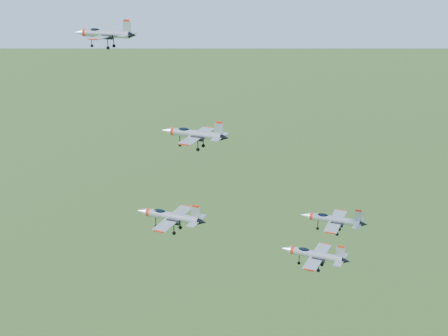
# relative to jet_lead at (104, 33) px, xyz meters

# --- Properties ---
(jet_lead) EXTENTS (12.09, 10.01, 3.23)m
(jet_lead) POSITION_rel_jet_lead_xyz_m (0.00, 0.00, 0.00)
(jet_lead) COLOR #A9AFB6
(jet_left_high) EXTENTS (12.21, 10.18, 3.26)m
(jet_left_high) POSITION_rel_jet_lead_xyz_m (18.08, -6.89, -14.77)
(jet_left_high) COLOR #A9AFB6
(jet_right_high) EXTENTS (11.28, 9.42, 3.02)m
(jet_right_high) POSITION_rel_jet_lead_xyz_m (19.22, -23.06, -22.37)
(jet_right_high) COLOR #A9AFB6
(jet_left_low) EXTENTS (11.50, 9.57, 3.07)m
(jet_left_low) POSITION_rel_jet_lead_xyz_m (41.33, -3.58, -29.14)
(jet_left_low) COLOR #A9AFB6
(jet_right_low) EXTENTS (10.76, 9.02, 2.88)m
(jet_right_low) POSITION_rel_jet_lead_xyz_m (39.72, -16.89, -29.13)
(jet_right_low) COLOR #A9AFB6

